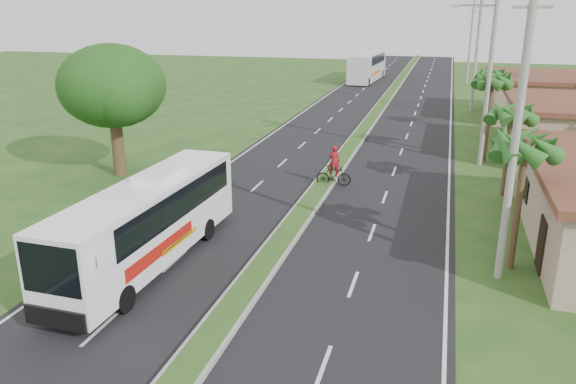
# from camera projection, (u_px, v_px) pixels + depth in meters

# --- Properties ---
(ground) EXTENTS (180.00, 180.00, 0.00)m
(ground) POSITION_uv_depth(u_px,v_px,m) (260.00, 273.00, 20.88)
(ground) COLOR #24481A
(ground) RESTS_ON ground
(road_asphalt) EXTENTS (14.00, 160.00, 0.02)m
(road_asphalt) POSITION_uv_depth(u_px,v_px,m) (350.00, 149.00, 39.16)
(road_asphalt) COLOR black
(road_asphalt) RESTS_ON ground
(median_strip) EXTENTS (1.20, 160.00, 0.18)m
(median_strip) POSITION_uv_depth(u_px,v_px,m) (351.00, 147.00, 39.13)
(median_strip) COLOR gray
(median_strip) RESTS_ON ground
(lane_edge_left) EXTENTS (0.12, 160.00, 0.01)m
(lane_edge_left) POSITION_uv_depth(u_px,v_px,m) (259.00, 143.00, 40.89)
(lane_edge_left) COLOR silver
(lane_edge_left) RESTS_ON ground
(lane_edge_right) EXTENTS (0.12, 160.00, 0.01)m
(lane_edge_right) POSITION_uv_depth(u_px,v_px,m) (450.00, 155.00, 37.44)
(lane_edge_right) COLOR silver
(lane_edge_right) RESTS_ON ground
(shop_mid) EXTENTS (7.60, 10.60, 3.67)m
(shop_mid) POSITION_uv_depth(u_px,v_px,m) (568.00, 128.00, 36.82)
(shop_mid) COLOR tan
(shop_mid) RESTS_ON ground
(shop_far) EXTENTS (8.60, 11.60, 3.82)m
(shop_far) POSITION_uv_depth(u_px,v_px,m) (538.00, 96.00, 49.59)
(shop_far) COLOR tan
(shop_far) RESTS_ON ground
(palm_verge_a) EXTENTS (2.40, 2.40, 5.45)m
(palm_verge_a) POSITION_uv_depth(u_px,v_px,m) (526.00, 146.00, 19.83)
(palm_verge_a) COLOR #473321
(palm_verge_a) RESTS_ON ground
(palm_verge_b) EXTENTS (2.40, 2.40, 5.05)m
(palm_verge_b) POSITION_uv_depth(u_px,v_px,m) (512.00, 113.00, 28.07)
(palm_verge_b) COLOR #473321
(palm_verge_b) RESTS_ON ground
(palm_verge_c) EXTENTS (2.40, 2.40, 5.85)m
(palm_verge_c) POSITION_uv_depth(u_px,v_px,m) (493.00, 80.00, 34.39)
(palm_verge_c) COLOR #473321
(palm_verge_c) RESTS_ON ground
(palm_verge_d) EXTENTS (2.40, 2.40, 5.25)m
(palm_verge_d) POSITION_uv_depth(u_px,v_px,m) (491.00, 74.00, 42.66)
(palm_verge_d) COLOR #473321
(palm_verge_d) RESTS_ON ground
(shade_tree) EXTENTS (6.30, 6.00, 7.54)m
(shade_tree) POSITION_uv_depth(u_px,v_px,m) (111.00, 89.00, 31.57)
(shade_tree) COLOR #473321
(shade_tree) RESTS_ON ground
(utility_pole_a) EXTENTS (1.60, 0.28, 11.00)m
(utility_pole_a) POSITION_uv_depth(u_px,v_px,m) (517.00, 124.00, 18.75)
(utility_pole_a) COLOR gray
(utility_pole_a) RESTS_ON ground
(utility_pole_b) EXTENTS (3.20, 0.28, 12.00)m
(utility_pole_b) POSITION_uv_depth(u_px,v_px,m) (490.00, 63.00, 33.20)
(utility_pole_b) COLOR gray
(utility_pole_b) RESTS_ON ground
(utility_pole_c) EXTENTS (1.60, 0.28, 11.00)m
(utility_pole_c) POSITION_uv_depth(u_px,v_px,m) (477.00, 50.00, 51.66)
(utility_pole_c) COLOR gray
(utility_pole_c) RESTS_ON ground
(utility_pole_d) EXTENTS (1.60, 0.28, 10.50)m
(utility_pole_d) POSITION_uv_depth(u_px,v_px,m) (471.00, 41.00, 70.02)
(utility_pole_d) COLOR gray
(utility_pole_d) RESTS_ON ground
(coach_bus_main) EXTENTS (2.53, 10.75, 3.45)m
(coach_bus_main) POSITION_uv_depth(u_px,v_px,m) (149.00, 218.00, 21.01)
(coach_bus_main) COLOR white
(coach_bus_main) RESTS_ON ground
(coach_bus_far) EXTENTS (3.43, 12.54, 3.61)m
(coach_bus_far) POSITION_uv_depth(u_px,v_px,m) (367.00, 65.00, 74.45)
(coach_bus_far) COLOR silver
(coach_bus_far) RESTS_ON ground
(motorcyclist) EXTENTS (1.97, 0.81, 2.30)m
(motorcyclist) POSITION_uv_depth(u_px,v_px,m) (334.00, 172.00, 30.76)
(motorcyclist) COLOR black
(motorcyclist) RESTS_ON ground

